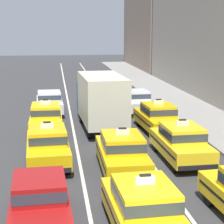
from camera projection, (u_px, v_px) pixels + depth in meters
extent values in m
cube|color=silver|center=(70.00, 111.00, 29.75)|extent=(0.14, 80.00, 0.01)
cube|color=silver|center=(114.00, 110.00, 30.18)|extent=(0.14, 80.00, 0.01)
cube|color=gray|center=(212.00, 122.00, 26.08)|extent=(4.00, 90.00, 0.15)
cylinder|color=black|center=(18.00, 198.00, 13.97)|extent=(0.27, 0.65, 0.64)
cylinder|color=black|center=(61.00, 195.00, 14.22)|extent=(0.27, 0.65, 0.64)
cube|color=maroon|center=(40.00, 205.00, 12.66)|extent=(1.94, 4.37, 0.66)
cube|color=maroon|center=(39.00, 187.00, 12.44)|extent=(1.64, 1.96, 0.60)
cube|color=#2D3842|center=(39.00, 187.00, 12.44)|extent=(1.66, 1.98, 0.33)
cylinder|color=black|center=(31.00, 148.00, 19.77)|extent=(0.27, 0.65, 0.64)
cylinder|color=black|center=(62.00, 146.00, 20.04)|extent=(0.27, 0.65, 0.64)
cylinder|color=black|center=(31.00, 169.00, 16.83)|extent=(0.27, 0.65, 0.64)
cylinder|color=black|center=(67.00, 167.00, 17.09)|extent=(0.27, 0.65, 0.64)
cube|color=yellow|center=(48.00, 149.00, 18.36)|extent=(2.02, 4.58, 0.70)
cube|color=black|center=(48.00, 148.00, 18.35)|extent=(2.02, 4.22, 0.10)
cube|color=yellow|center=(47.00, 135.00, 18.08)|extent=(1.70, 2.18, 0.64)
cube|color=#2D3842|center=(47.00, 135.00, 18.08)|extent=(1.72, 2.20, 0.35)
cube|color=white|center=(47.00, 126.00, 17.99)|extent=(0.57, 0.15, 0.24)
cube|color=black|center=(47.00, 122.00, 17.96)|extent=(0.33, 0.13, 0.06)
cube|color=black|center=(46.00, 141.00, 20.54)|extent=(1.71, 0.22, 0.20)
cube|color=black|center=(50.00, 171.00, 16.29)|extent=(1.71, 0.22, 0.20)
cylinder|color=black|center=(35.00, 121.00, 25.31)|extent=(0.24, 0.64, 0.64)
cylinder|color=black|center=(59.00, 120.00, 25.50)|extent=(0.24, 0.64, 0.64)
cylinder|color=black|center=(32.00, 134.00, 22.34)|extent=(0.24, 0.64, 0.64)
cylinder|color=black|center=(59.00, 133.00, 22.54)|extent=(0.24, 0.64, 0.64)
cube|color=yellow|center=(46.00, 121.00, 23.85)|extent=(1.81, 4.51, 0.70)
cube|color=black|center=(46.00, 120.00, 23.84)|extent=(1.83, 4.15, 0.10)
cube|color=yellow|center=(46.00, 110.00, 23.57)|extent=(1.61, 2.11, 0.64)
cube|color=#2D3842|center=(46.00, 110.00, 23.57)|extent=(1.63, 2.13, 0.35)
cube|color=white|center=(46.00, 102.00, 23.48)|extent=(0.56, 0.12, 0.24)
cube|color=black|center=(45.00, 100.00, 23.45)|extent=(0.32, 0.11, 0.06)
cube|color=black|center=(47.00, 117.00, 26.05)|extent=(1.71, 0.15, 0.20)
cube|color=black|center=(45.00, 135.00, 21.76)|extent=(1.71, 0.15, 0.20)
cylinder|color=black|center=(39.00, 106.00, 30.29)|extent=(0.26, 0.65, 0.64)
cylinder|color=black|center=(59.00, 105.00, 30.53)|extent=(0.26, 0.65, 0.64)
cylinder|color=black|center=(39.00, 113.00, 27.55)|extent=(0.26, 0.65, 0.64)
cylinder|color=black|center=(61.00, 113.00, 27.80)|extent=(0.26, 0.65, 0.64)
cube|color=silver|center=(49.00, 104.00, 28.97)|extent=(1.92, 4.36, 0.66)
cube|color=silver|center=(49.00, 96.00, 28.75)|extent=(1.63, 1.96, 0.60)
cube|color=#2D3842|center=(49.00, 96.00, 28.75)|extent=(1.65, 1.98, 0.33)
cylinder|color=black|center=(109.00, 205.00, 13.38)|extent=(0.27, 0.65, 0.64)
cylinder|color=black|center=(153.00, 202.00, 13.64)|extent=(0.27, 0.65, 0.64)
cube|color=yellow|center=(143.00, 214.00, 11.96)|extent=(1.98, 4.57, 0.70)
cube|color=black|center=(143.00, 213.00, 11.95)|extent=(1.98, 4.21, 0.10)
cube|color=yellow|center=(145.00, 195.00, 11.68)|extent=(1.68, 2.16, 0.64)
cube|color=#2D3842|center=(145.00, 195.00, 11.68)|extent=(1.70, 2.18, 0.35)
cube|color=white|center=(145.00, 180.00, 11.59)|extent=(0.56, 0.14, 0.24)
cube|color=black|center=(145.00, 175.00, 11.56)|extent=(0.32, 0.12, 0.06)
cube|color=black|center=(127.00, 193.00, 14.14)|extent=(1.71, 0.21, 0.20)
cylinder|color=black|center=(101.00, 154.00, 18.74)|extent=(0.25, 0.64, 0.64)
cylinder|color=black|center=(132.00, 153.00, 18.93)|extent=(0.25, 0.64, 0.64)
cylinder|color=black|center=(109.00, 178.00, 15.77)|extent=(0.25, 0.64, 0.64)
cylinder|color=black|center=(147.00, 176.00, 15.96)|extent=(0.25, 0.64, 0.64)
cube|color=yellow|center=(122.00, 157.00, 17.28)|extent=(1.84, 4.51, 0.70)
cube|color=black|center=(122.00, 155.00, 17.27)|extent=(1.85, 4.15, 0.10)
cube|color=yellow|center=(122.00, 142.00, 17.00)|extent=(1.62, 2.11, 0.64)
cube|color=#2D3842|center=(122.00, 142.00, 17.00)|extent=(1.64, 2.13, 0.35)
cube|color=white|center=(122.00, 132.00, 16.91)|extent=(0.56, 0.12, 0.24)
cube|color=black|center=(123.00, 128.00, 16.88)|extent=(0.32, 0.11, 0.06)
cube|color=black|center=(115.00, 147.00, 19.48)|extent=(1.71, 0.15, 0.20)
cube|color=black|center=(131.00, 181.00, 15.19)|extent=(1.71, 0.15, 0.20)
cylinder|color=black|center=(82.00, 118.00, 26.27)|extent=(0.27, 0.65, 0.64)
cylinder|color=black|center=(111.00, 116.00, 26.61)|extent=(0.27, 0.65, 0.64)
cylinder|color=black|center=(90.00, 133.00, 22.52)|extent=(0.27, 0.65, 0.64)
cylinder|color=black|center=(124.00, 131.00, 22.85)|extent=(0.27, 0.65, 0.64)
cube|color=#194C8C|center=(94.00, 98.00, 27.17)|extent=(2.20, 2.29, 2.10)
cube|color=#2D3842|center=(92.00, 91.00, 28.14)|extent=(1.93, 0.15, 0.76)
cube|color=beige|center=(102.00, 99.00, 23.92)|extent=(2.53, 5.30, 2.70)
cylinder|color=black|center=(210.00, 197.00, 14.07)|extent=(0.28, 0.65, 0.64)
cube|color=black|center=(221.00, 185.00, 14.85)|extent=(1.72, 0.24, 0.20)
cylinder|color=black|center=(156.00, 145.00, 20.24)|extent=(0.25, 0.64, 0.64)
cylinder|color=black|center=(185.00, 143.00, 20.47)|extent=(0.25, 0.64, 0.64)
cylinder|color=black|center=(175.00, 165.00, 17.28)|extent=(0.25, 0.64, 0.64)
cylinder|color=black|center=(208.00, 163.00, 17.51)|extent=(0.25, 0.64, 0.64)
cube|color=yellow|center=(181.00, 146.00, 18.81)|extent=(1.89, 4.54, 0.70)
cube|color=black|center=(181.00, 145.00, 18.80)|extent=(1.91, 4.18, 0.10)
cube|color=yellow|center=(182.00, 133.00, 18.52)|extent=(1.64, 2.13, 0.64)
cube|color=#2D3842|center=(182.00, 133.00, 18.52)|extent=(1.66, 2.15, 0.35)
cube|color=white|center=(182.00, 123.00, 18.43)|extent=(0.56, 0.13, 0.24)
cube|color=black|center=(183.00, 120.00, 18.40)|extent=(0.32, 0.12, 0.06)
cube|color=black|center=(167.00, 139.00, 20.99)|extent=(1.71, 0.18, 0.20)
cube|color=black|center=(198.00, 167.00, 16.72)|extent=(1.71, 0.18, 0.20)
cylinder|color=black|center=(138.00, 121.00, 25.36)|extent=(0.27, 0.65, 0.64)
cylinder|color=black|center=(161.00, 120.00, 25.62)|extent=(0.27, 0.65, 0.64)
cylinder|color=black|center=(152.00, 133.00, 22.41)|extent=(0.27, 0.65, 0.64)
cylinder|color=black|center=(178.00, 132.00, 22.68)|extent=(0.27, 0.65, 0.64)
cube|color=yellow|center=(157.00, 120.00, 23.95)|extent=(2.02, 4.58, 0.70)
cube|color=black|center=(157.00, 119.00, 23.94)|extent=(2.02, 4.23, 0.10)
cube|color=yellow|center=(158.00, 110.00, 23.67)|extent=(1.70, 2.18, 0.64)
cube|color=#2D3842|center=(158.00, 110.00, 23.67)|extent=(1.72, 2.20, 0.35)
cube|color=white|center=(158.00, 102.00, 23.58)|extent=(0.57, 0.15, 0.24)
cube|color=black|center=(159.00, 99.00, 23.55)|extent=(0.33, 0.13, 0.06)
cube|color=black|center=(147.00, 117.00, 26.12)|extent=(1.71, 0.22, 0.20)
cube|color=black|center=(169.00, 134.00, 21.87)|extent=(1.71, 0.22, 0.20)
cylinder|color=black|center=(122.00, 104.00, 30.77)|extent=(0.27, 0.65, 0.64)
cylinder|color=black|center=(141.00, 104.00, 31.03)|extent=(0.27, 0.65, 0.64)
cylinder|color=black|center=(131.00, 112.00, 28.04)|extent=(0.27, 0.65, 0.64)
cylinder|color=black|center=(151.00, 111.00, 28.30)|extent=(0.27, 0.65, 0.64)
cube|color=silver|center=(136.00, 103.00, 29.47)|extent=(1.96, 4.38, 0.66)
cube|color=silver|center=(137.00, 95.00, 29.24)|extent=(1.65, 1.97, 0.60)
cube|color=#2D3842|center=(137.00, 95.00, 29.24)|extent=(1.67, 1.99, 0.33)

